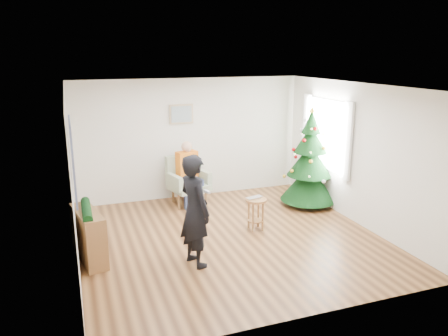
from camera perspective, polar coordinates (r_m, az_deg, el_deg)
name	(u,v)px	position (r m, az deg, el deg)	size (l,w,h in m)	color
floor	(230,238)	(7.67, 0.82, -9.13)	(5.00, 5.00, 0.00)	brown
ceiling	(231,86)	(7.03, 0.90, 10.63)	(5.00, 5.00, 0.00)	white
wall_back	(190,139)	(9.56, -4.41, 3.85)	(5.00, 5.00, 0.00)	silver
wall_front	(307,217)	(5.08, 10.83, -6.35)	(5.00, 5.00, 0.00)	silver
wall_left	(72,180)	(6.81, -19.27, -1.48)	(5.00, 5.00, 0.00)	silver
wall_right	(357,154)	(8.42, 17.00, 1.74)	(5.00, 5.00, 0.00)	silver
window_panel	(327,134)	(9.17, 13.25, 4.30)	(0.04, 1.30, 1.40)	white
curtains	(325,134)	(9.16, 13.10, 4.29)	(0.05, 1.75, 1.50)	white
christmas_tree	(310,162)	(9.19, 11.11, 0.83)	(1.15, 1.15, 2.08)	#3F2816
stool	(256,214)	(7.93, 4.16, -6.00)	(0.39, 0.39, 0.58)	brown
laptop	(256,198)	(7.83, 4.20, -3.96)	(0.32, 0.21, 0.03)	silver
armchair	(188,186)	(9.28, -4.77, -2.37)	(0.91, 0.88, 1.02)	#97A787
seated_person	(189,173)	(9.15, -4.62, -0.61)	(0.51, 0.68, 1.33)	navy
standing_man	(195,211)	(6.49, -3.84, -5.58)	(0.62, 0.41, 1.71)	black
game_controller	(207,192)	(6.42, -2.25, -3.10)	(0.04, 0.13, 0.04)	white
console	(89,236)	(7.07, -17.25, -8.46)	(0.30, 1.00, 0.80)	brown
garland	(87,210)	(6.92, -17.52, -5.26)	(0.14, 0.14, 0.90)	black
tapestry	(73,159)	(7.04, -19.16, 1.16)	(0.03, 1.50, 1.15)	black
framed_picture	(181,114)	(9.39, -5.60, 7.02)	(0.52, 0.05, 0.42)	tan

